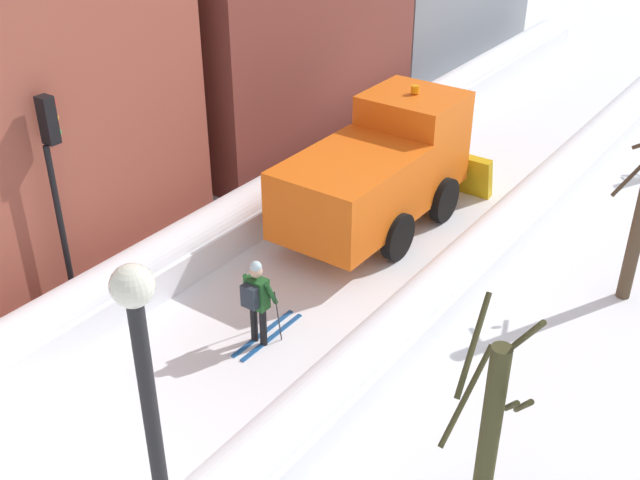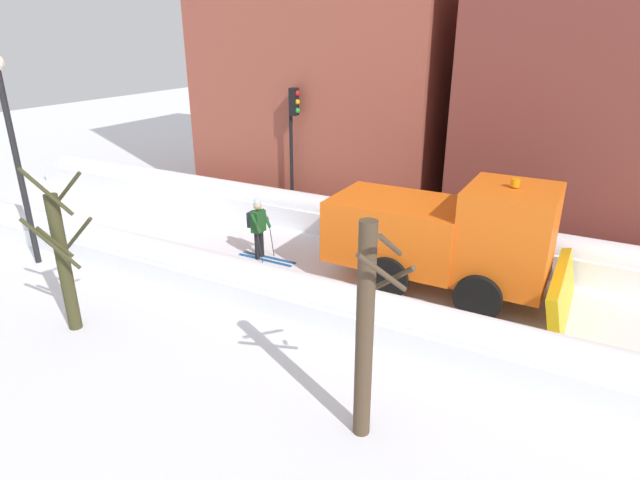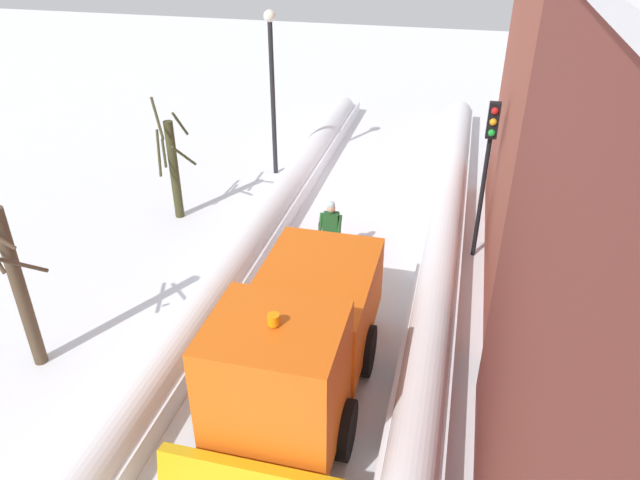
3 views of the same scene
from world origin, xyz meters
name	(u,v)px [view 2 (image 2 of 3)]	position (x,y,z in m)	size (l,w,h in m)	color
ground_plane	(427,289)	(0.00, 10.00, 0.00)	(80.00, 80.00, 0.00)	white
snowbank_left	(456,238)	(-2.58, 10.00, 0.53)	(1.10, 36.00, 1.16)	white
snowbank_right	(391,320)	(2.58, 10.00, 0.42)	(1.10, 36.00, 0.99)	white
building_brick_mid	(617,100)	(-7.95, 13.44, 4.11)	(8.69, 8.66, 8.22)	brown
plow_truck	(449,236)	(-0.21, 10.37, 1.48)	(3.20, 5.98, 3.12)	orange
skier	(258,226)	(0.40, 5.04, 1.00)	(0.62, 1.80, 1.81)	black
traffic_light_pole	(293,128)	(-3.46, 3.92, 3.10)	(0.28, 0.42, 4.43)	black
street_lamp	(12,139)	(3.71, -0.37, 3.55)	(0.40, 0.40, 5.66)	black
bare_tree_near	(63,258)	(5.61, 3.67, 1.71)	(1.09, 1.31, 3.80)	#3B3920
bare_tree_mid	(366,330)	(5.55, 10.69, 1.95)	(1.18, 1.00, 3.77)	#4B3A29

